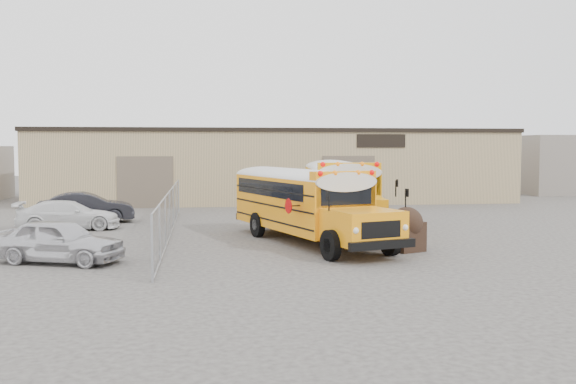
{
  "coord_description": "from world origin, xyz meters",
  "views": [
    {
      "loc": [
        -4.66,
        -22.74,
        3.52
      ],
      "look_at": [
        -1.07,
        4.43,
        1.6
      ],
      "focal_mm": 40.0,
      "sensor_mm": 36.0,
      "label": 1
    }
  ],
  "objects": [
    {
      "name": "car_dark",
      "position": [
        -10.08,
        7.9,
        0.71
      ],
      "size": [
        4.5,
        2.14,
        1.42
      ],
      "primitive_type": "imported",
      "rotation": [
        0.0,
        0.0,
        1.72
      ],
      "color": "black",
      "rests_on": "ground"
    },
    {
      "name": "warehouse",
      "position": [
        -0.0,
        19.99,
        2.37
      ],
      "size": [
        30.2,
        10.2,
        4.67
      ],
      "color": "tan",
      "rests_on": "ground"
    },
    {
      "name": "school_bus_right",
      "position": [
        1.83,
        10.7,
        1.71
      ],
      "size": [
        3.44,
        10.3,
        2.96
      ],
      "color": "orange",
      "rests_on": "ground"
    },
    {
      "name": "car_white",
      "position": [
        -10.4,
        5.5,
        0.62
      ],
      "size": [
        4.37,
        1.97,
        1.24
      ],
      "primitive_type": "imported",
      "rotation": [
        0.0,
        0.0,
        1.62
      ],
      "color": "silver",
      "rests_on": "ground"
    },
    {
      "name": "distant_building_right",
      "position": [
        24.0,
        24.0,
        2.2
      ],
      "size": [
        10.0,
        8.0,
        4.4
      ],
      "primitive_type": "cube",
      "color": "gray",
      "rests_on": "ground"
    },
    {
      "name": "tarp_bundle",
      "position": [
        2.14,
        -1.91,
        0.77
      ],
      "size": [
        1.28,
        1.23,
        1.51
      ],
      "color": "black",
      "rests_on": "ground"
    },
    {
      "name": "car_silver",
      "position": [
        -9.03,
        -2.67,
        0.67
      ],
      "size": [
        4.25,
        2.87,
        1.34
      ],
      "primitive_type": "imported",
      "rotation": [
        0.0,
        0.0,
        1.21
      ],
      "color": "silver",
      "rests_on": "ground"
    },
    {
      "name": "chainlink_fence",
      "position": [
        -6.0,
        3.0,
        0.9
      ],
      "size": [
        0.07,
        18.07,
        1.81
      ],
      "color": "#97999F",
      "rests_on": "ground"
    },
    {
      "name": "school_bus_left",
      "position": [
        -2.68,
        6.1,
        1.6
      ],
      "size": [
        5.07,
        9.69,
        2.76
      ],
      "color": "orange",
      "rests_on": "ground"
    },
    {
      "name": "ground",
      "position": [
        0.0,
        0.0,
        0.0
      ],
      "size": [
        120.0,
        120.0,
        0.0
      ],
      "primitive_type": "plane",
      "color": "#3D3A37",
      "rests_on": "ground"
    }
  ]
}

